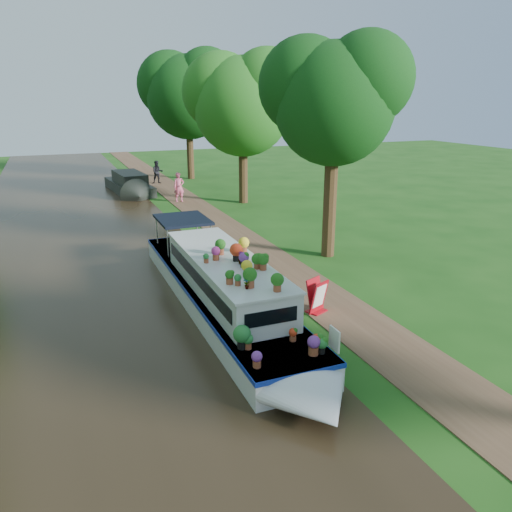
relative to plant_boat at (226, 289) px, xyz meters
The scene contains 12 objects.
ground 2.67m from the plant_boat, 27.16° to the left, with size 100.00×100.00×0.00m, color #174411.
canal_water 4.01m from the plant_boat, 162.89° to the left, with size 10.00×100.00×0.02m, color black.
towpath 3.73m from the plant_boat, 18.50° to the left, with size 2.20×100.00×0.03m, color #4F3724.
plant_boat is the anchor object (origin of this frame).
tree_near_overhang 9.34m from the plant_boat, 34.95° to the left, with size 5.52×5.28×8.99m.
tree_near_mid 18.44m from the plant_boat, 67.47° to the left, with size 6.90×6.60×9.40m.
tree_near_far 28.63m from the plant_boat, 77.12° to the left, with size 7.59×7.26×10.30m.
second_boat 22.43m from the plant_boat, 88.72° to the left, with size 2.72×7.65×1.45m.
sandwich_board 2.88m from the plant_boat, 19.32° to the right, with size 0.73×0.77×1.06m.
pedestrian_pink 18.13m from the plant_boat, 80.62° to the left, with size 0.69×0.45×1.89m, color #D9596F.
pedestrian_dark 25.83m from the plant_boat, 83.00° to the left, with size 0.86×0.67×1.77m, color black.
verge_plant 2.11m from the plant_boat, ahead, with size 0.34×0.29×0.37m, color #275C1B.
Camera 1 is at (-6.82, -14.80, 6.50)m, focal length 35.00 mm.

